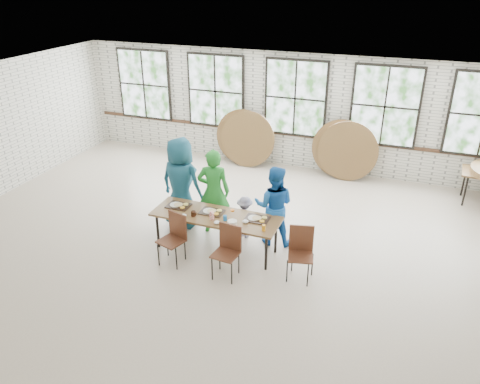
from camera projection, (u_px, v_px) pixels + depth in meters
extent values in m
plane|color=#C2B19A|center=(233.00, 250.00, 8.94)|extent=(12.00, 12.00, 0.00)
plane|color=white|center=(231.00, 95.00, 7.63)|extent=(12.00, 12.00, 0.00)
plane|color=silver|center=(295.00, 112.00, 12.08)|extent=(12.00, 0.00, 12.00)
plane|color=silver|center=(62.00, 357.00, 4.49)|extent=(12.00, 0.00, 12.00)
cube|color=#422819|center=(294.00, 134.00, 12.32)|extent=(11.80, 0.05, 0.08)
cube|color=black|center=(145.00, 84.00, 13.25)|extent=(1.62, 0.05, 1.97)
cube|color=white|center=(144.00, 85.00, 13.22)|extent=(1.50, 0.01, 1.85)
cube|color=black|center=(216.00, 91.00, 12.56)|extent=(1.62, 0.05, 1.97)
cube|color=white|center=(215.00, 91.00, 12.53)|extent=(1.50, 0.01, 1.85)
cube|color=black|center=(295.00, 98.00, 11.87)|extent=(1.62, 0.05, 1.97)
cube|color=white|center=(295.00, 99.00, 11.84)|extent=(1.50, 0.01, 1.85)
cube|color=black|center=(385.00, 106.00, 11.18)|extent=(1.62, 0.05, 1.97)
cube|color=white|center=(385.00, 107.00, 11.15)|extent=(1.50, 0.01, 1.85)
cube|color=brown|center=(216.00, 216.00, 8.64)|extent=(2.41, 0.82, 0.04)
cylinder|color=black|center=(158.00, 231.00, 8.89)|extent=(0.05, 0.05, 0.70)
cylinder|color=black|center=(173.00, 217.00, 9.40)|extent=(0.05, 0.05, 0.70)
cylinder|color=black|center=(266.00, 253.00, 8.21)|extent=(0.05, 0.05, 0.70)
cylinder|color=black|center=(276.00, 236.00, 8.72)|extent=(0.05, 0.05, 0.70)
cube|color=#542D1C|center=(171.00, 241.00, 8.37)|extent=(0.52, 0.51, 0.03)
cube|color=#542D1C|center=(178.00, 225.00, 8.39)|extent=(0.41, 0.15, 0.50)
cylinder|color=black|center=(158.00, 255.00, 8.38)|extent=(0.02, 0.02, 0.44)
cylinder|color=black|center=(168.00, 246.00, 8.67)|extent=(0.02, 0.02, 0.44)
cylinder|color=black|center=(176.00, 259.00, 8.27)|extent=(0.02, 0.02, 0.44)
cylinder|color=black|center=(185.00, 249.00, 8.55)|extent=(0.02, 0.02, 0.44)
cube|color=#542D1C|center=(225.00, 255.00, 7.98)|extent=(0.46, 0.44, 0.03)
cube|color=#542D1C|center=(230.00, 237.00, 8.02)|extent=(0.42, 0.08, 0.50)
cylinder|color=black|center=(212.00, 269.00, 7.99)|extent=(0.02, 0.02, 0.44)
cylinder|color=black|center=(220.00, 259.00, 8.28)|extent=(0.02, 0.02, 0.44)
cylinder|color=black|center=(232.00, 273.00, 7.88)|extent=(0.02, 0.02, 0.44)
cylinder|color=black|center=(239.00, 263.00, 8.16)|extent=(0.02, 0.02, 0.44)
cube|color=#542D1C|center=(301.00, 257.00, 7.92)|extent=(0.50, 0.49, 0.03)
cube|color=#542D1C|center=(301.00, 238.00, 7.99)|extent=(0.42, 0.13, 0.50)
cylinder|color=black|center=(287.00, 271.00, 7.94)|extent=(0.02, 0.02, 0.44)
cylinder|color=black|center=(292.00, 260.00, 8.22)|extent=(0.02, 0.02, 0.44)
cylinder|color=black|center=(308.00, 276.00, 7.82)|extent=(0.02, 0.02, 0.44)
cylinder|color=black|center=(312.00, 265.00, 8.11)|extent=(0.02, 0.02, 0.44)
imported|color=navy|center=(181.00, 183.00, 9.41)|extent=(1.00, 0.72, 1.91)
imported|color=#228028|center=(214.00, 192.00, 9.22)|extent=(0.73, 0.58, 1.76)
imported|color=#171137|center=(245.00, 217.00, 9.21)|extent=(0.62, 0.43, 0.87)
imported|color=#185AAE|center=(274.00, 206.00, 8.87)|extent=(0.86, 0.71, 1.59)
cylinder|color=black|center=(465.00, 191.00, 10.45)|extent=(0.04, 0.04, 0.70)
cylinder|color=black|center=(464.00, 182.00, 10.92)|extent=(0.04, 0.04, 0.70)
cube|color=black|center=(179.00, 206.00, 8.96)|extent=(0.44, 0.33, 0.02)
cube|color=black|center=(212.00, 212.00, 8.73)|extent=(0.44, 0.33, 0.02)
cube|color=black|center=(257.00, 219.00, 8.49)|extent=(0.44, 0.33, 0.02)
cylinder|color=black|center=(193.00, 214.00, 8.60)|extent=(0.09, 0.09, 0.09)
cube|color=red|center=(212.00, 217.00, 8.48)|extent=(0.07, 0.07, 0.11)
cylinder|color=#165EAB|center=(225.00, 218.00, 8.44)|extent=(0.07, 0.07, 0.10)
cylinder|color=orange|center=(264.00, 228.00, 8.11)|extent=(0.07, 0.07, 0.11)
cylinder|color=white|center=(232.00, 223.00, 8.27)|extent=(0.17, 0.17, 0.10)
ellipsoid|color=white|center=(184.00, 215.00, 8.58)|extent=(0.11, 0.11, 0.05)
ellipsoid|color=white|center=(217.00, 222.00, 8.35)|extent=(0.11, 0.11, 0.05)
ellipsoid|color=white|center=(245.00, 221.00, 8.38)|extent=(0.11, 0.11, 0.05)
cylinder|color=brown|center=(243.00, 137.00, 12.61)|extent=(1.50, 0.21, 1.50)
cylinder|color=brown|center=(247.00, 139.00, 12.47)|extent=(1.50, 0.33, 1.48)
cylinder|color=brown|center=(341.00, 149.00, 11.77)|extent=(1.50, 0.20, 1.50)
cylinder|color=brown|center=(348.00, 152.00, 11.63)|extent=(1.50, 0.27, 1.49)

